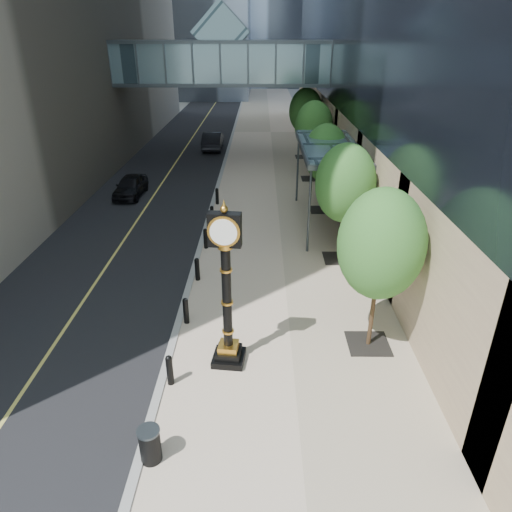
{
  "coord_description": "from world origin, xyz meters",
  "views": [
    {
      "loc": [
        -0.05,
        -9.55,
        9.45
      ],
      "look_at": [
        -0.21,
        5.38,
        2.17
      ],
      "focal_mm": 32.0,
      "sensor_mm": 36.0,
      "label": 1
    }
  ],
  "objects_px": {
    "trash_bin": "(150,446)",
    "pedestrian": "(346,235)",
    "car_near": "(131,186)",
    "car_far": "(213,140)",
    "street_clock": "(227,300)"
  },
  "relations": [
    {
      "from": "pedestrian",
      "to": "car_near",
      "type": "distance_m",
      "value": 14.96
    },
    {
      "from": "car_far",
      "to": "pedestrian",
      "type": "bearing_deg",
      "value": 110.81
    },
    {
      "from": "pedestrian",
      "to": "car_far",
      "type": "xyz_separation_m",
      "value": [
        -8.37,
        21.79,
        -0.12
      ]
    },
    {
      "from": "trash_bin",
      "to": "car_near",
      "type": "xyz_separation_m",
      "value": [
        -5.72,
        20.34,
        0.17
      ]
    },
    {
      "from": "street_clock",
      "to": "pedestrian",
      "type": "height_order",
      "value": "street_clock"
    },
    {
      "from": "street_clock",
      "to": "pedestrian",
      "type": "bearing_deg",
      "value": 64.77
    },
    {
      "from": "pedestrian",
      "to": "car_far",
      "type": "bearing_deg",
      "value": -90.87
    },
    {
      "from": "car_near",
      "to": "car_far",
      "type": "distance_m",
      "value": 14.02
    },
    {
      "from": "street_clock",
      "to": "car_far",
      "type": "bearing_deg",
      "value": 102.59
    },
    {
      "from": "trash_bin",
      "to": "pedestrian",
      "type": "height_order",
      "value": "pedestrian"
    },
    {
      "from": "street_clock",
      "to": "car_near",
      "type": "bearing_deg",
      "value": 120.21
    },
    {
      "from": "car_far",
      "to": "street_clock",
      "type": "bearing_deg",
      "value": 96.17
    },
    {
      "from": "pedestrian",
      "to": "car_near",
      "type": "xyz_separation_m",
      "value": [
        -12.4,
        8.36,
        -0.23
      ]
    },
    {
      "from": "street_clock",
      "to": "car_near",
      "type": "distance_m",
      "value": 18.22
    },
    {
      "from": "pedestrian",
      "to": "trash_bin",
      "type": "bearing_deg",
      "value": 38.99
    }
  ]
}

